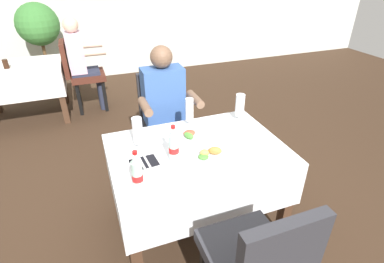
{
  "coord_description": "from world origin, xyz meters",
  "views": [
    {
      "loc": [
        -0.71,
        -1.62,
        1.86
      ],
      "look_at": [
        -0.06,
        0.1,
        0.8
      ],
      "focal_mm": 27.8,
      "sensor_mm": 36.0,
      "label": 1
    }
  ],
  "objects_px": {
    "plate_near_camera": "(210,155)",
    "napkin_cutlery_set": "(144,162)",
    "background_dining_table": "(22,79)",
    "chair_near_camera_side": "(257,259)",
    "seated_diner_far": "(166,109)",
    "chair_far_diner_seat": "(165,119)",
    "plate_far_diner": "(190,135)",
    "beer_glass_right": "(138,132)",
    "main_dining_table": "(197,167)",
    "cola_bottle_primary": "(174,146)",
    "background_chair_right": "(80,72)",
    "potted_plant_corner": "(39,30)",
    "cola_bottle_secondary": "(137,173)",
    "background_patron": "(82,60)",
    "background_table_tumbler": "(6,64)",
    "beer_glass_left": "(189,111)",
    "beer_glass_middle": "(240,107)"
  },
  "relations": [
    {
      "from": "seated_diner_far",
      "to": "beer_glass_left",
      "type": "height_order",
      "value": "seated_diner_far"
    },
    {
      "from": "chair_far_diner_seat",
      "to": "chair_near_camera_side",
      "type": "height_order",
      "value": "same"
    },
    {
      "from": "background_dining_table",
      "to": "potted_plant_corner",
      "type": "distance_m",
      "value": 1.04
    },
    {
      "from": "beer_glass_right",
      "to": "cola_bottle_secondary",
      "type": "distance_m",
      "value": 0.45
    },
    {
      "from": "seated_diner_far",
      "to": "chair_near_camera_side",
      "type": "bearing_deg",
      "value": -89.21
    },
    {
      "from": "plate_near_camera",
      "to": "beer_glass_middle",
      "type": "xyz_separation_m",
      "value": [
        0.45,
        0.42,
        0.09
      ]
    },
    {
      "from": "main_dining_table",
      "to": "background_chair_right",
      "type": "relative_size",
      "value": 1.25
    },
    {
      "from": "napkin_cutlery_set",
      "to": "potted_plant_corner",
      "type": "distance_m",
      "value": 3.62
    },
    {
      "from": "cola_bottle_primary",
      "to": "plate_far_diner",
      "type": "bearing_deg",
      "value": 50.46
    },
    {
      "from": "chair_near_camera_side",
      "to": "seated_diner_far",
      "type": "distance_m",
      "value": 1.54
    },
    {
      "from": "cola_bottle_secondary",
      "to": "potted_plant_corner",
      "type": "xyz_separation_m",
      "value": [
        -0.69,
        3.76,
        0.13
      ]
    },
    {
      "from": "plate_far_diner",
      "to": "beer_glass_right",
      "type": "xyz_separation_m",
      "value": [
        -0.38,
        0.0,
        0.11
      ]
    },
    {
      "from": "chair_far_diner_seat",
      "to": "background_chair_right",
      "type": "height_order",
      "value": "same"
    },
    {
      "from": "beer_glass_right",
      "to": "potted_plant_corner",
      "type": "height_order",
      "value": "potted_plant_corner"
    },
    {
      "from": "chair_near_camera_side",
      "to": "background_dining_table",
      "type": "distance_m",
      "value": 3.66
    },
    {
      "from": "beer_glass_left",
      "to": "beer_glass_middle",
      "type": "bearing_deg",
      "value": -8.36
    },
    {
      "from": "cola_bottle_primary",
      "to": "background_patron",
      "type": "height_order",
      "value": "background_patron"
    },
    {
      "from": "chair_near_camera_side",
      "to": "beer_glass_left",
      "type": "xyz_separation_m",
      "value": [
        0.07,
        1.17,
        0.28
      ]
    },
    {
      "from": "plate_far_diner",
      "to": "background_table_tumbler",
      "type": "bearing_deg",
      "value": 123.33
    },
    {
      "from": "chair_near_camera_side",
      "to": "napkin_cutlery_set",
      "type": "bearing_deg",
      "value": 116.37
    },
    {
      "from": "cola_bottle_primary",
      "to": "napkin_cutlery_set",
      "type": "bearing_deg",
      "value": 167.76
    },
    {
      "from": "plate_near_camera",
      "to": "beer_glass_left",
      "type": "height_order",
      "value": "beer_glass_left"
    },
    {
      "from": "plate_far_diner",
      "to": "beer_glass_middle",
      "type": "height_order",
      "value": "beer_glass_middle"
    },
    {
      "from": "background_chair_right",
      "to": "potted_plant_corner",
      "type": "relative_size",
      "value": 0.72
    },
    {
      "from": "chair_far_diner_seat",
      "to": "cola_bottle_primary",
      "type": "xyz_separation_m",
      "value": [
        -0.19,
        -0.91,
        0.28
      ]
    },
    {
      "from": "plate_near_camera",
      "to": "background_chair_right",
      "type": "distance_m",
      "value": 2.8
    },
    {
      "from": "chair_far_diner_seat",
      "to": "beer_glass_right",
      "type": "xyz_separation_m",
      "value": [
        -0.38,
        -0.66,
        0.29
      ]
    },
    {
      "from": "main_dining_table",
      "to": "background_dining_table",
      "type": "height_order",
      "value": "same"
    },
    {
      "from": "chair_far_diner_seat",
      "to": "beer_glass_left",
      "type": "xyz_separation_m",
      "value": [
        0.07,
        -0.47,
        0.28
      ]
    },
    {
      "from": "main_dining_table",
      "to": "chair_near_camera_side",
      "type": "height_order",
      "value": "chair_near_camera_side"
    },
    {
      "from": "chair_far_diner_seat",
      "to": "cola_bottle_secondary",
      "type": "height_order",
      "value": "cola_bottle_secondary"
    },
    {
      "from": "seated_diner_far",
      "to": "cola_bottle_secondary",
      "type": "height_order",
      "value": "seated_diner_far"
    },
    {
      "from": "background_table_tumbler",
      "to": "background_dining_table",
      "type": "bearing_deg",
      "value": 36.53
    },
    {
      "from": "plate_near_camera",
      "to": "napkin_cutlery_set",
      "type": "relative_size",
      "value": 1.3
    },
    {
      "from": "chair_near_camera_side",
      "to": "seated_diner_far",
      "type": "height_order",
      "value": "seated_diner_far"
    },
    {
      "from": "plate_far_diner",
      "to": "background_patron",
      "type": "distance_m",
      "value": 2.49
    },
    {
      "from": "chair_far_diner_seat",
      "to": "plate_far_diner",
      "type": "height_order",
      "value": "chair_far_diner_seat"
    },
    {
      "from": "seated_diner_far",
      "to": "background_table_tumbler",
      "type": "height_order",
      "value": "seated_diner_far"
    },
    {
      "from": "napkin_cutlery_set",
      "to": "beer_glass_right",
      "type": "bearing_deg",
      "value": 86.88
    },
    {
      "from": "background_patron",
      "to": "background_dining_table",
      "type": "bearing_deg",
      "value": 180.0
    },
    {
      "from": "background_table_tumbler",
      "to": "potted_plant_corner",
      "type": "xyz_separation_m",
      "value": [
        0.35,
        1.0,
        0.19
      ]
    },
    {
      "from": "background_dining_table",
      "to": "plate_far_diner",
      "type": "bearing_deg",
      "value": -59.51
    },
    {
      "from": "beer_glass_middle",
      "to": "beer_glass_left",
      "type": "bearing_deg",
      "value": 171.64
    },
    {
      "from": "plate_far_diner",
      "to": "napkin_cutlery_set",
      "type": "distance_m",
      "value": 0.44
    },
    {
      "from": "seated_diner_far",
      "to": "cola_bottle_primary",
      "type": "height_order",
      "value": "seated_diner_far"
    },
    {
      "from": "background_patron",
      "to": "potted_plant_corner",
      "type": "distance_m",
      "value": 1.09
    },
    {
      "from": "plate_near_camera",
      "to": "background_dining_table",
      "type": "relative_size",
      "value": 0.25
    },
    {
      "from": "cola_bottle_primary",
      "to": "background_patron",
      "type": "bearing_deg",
      "value": 99.69
    },
    {
      "from": "plate_near_camera",
      "to": "plate_far_diner",
      "type": "distance_m",
      "value": 0.29
    },
    {
      "from": "cola_bottle_secondary",
      "to": "beer_glass_left",
      "type": "bearing_deg",
      "value": 49.26
    }
  ]
}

